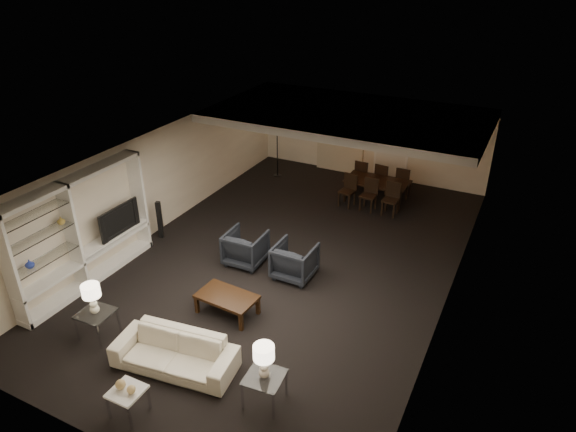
% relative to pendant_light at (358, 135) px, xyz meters
% --- Properties ---
extents(floor, '(11.00, 11.00, 0.00)m').
position_rel_pendant_light_xyz_m(floor, '(-0.30, -3.50, -1.92)').
color(floor, black).
rests_on(floor, ground).
extents(ceiling, '(7.00, 11.00, 0.02)m').
position_rel_pendant_light_xyz_m(ceiling, '(-0.30, -3.50, 0.58)').
color(ceiling, silver).
rests_on(ceiling, ground).
extents(wall_back, '(7.00, 0.02, 2.50)m').
position_rel_pendant_light_xyz_m(wall_back, '(-0.30, 2.00, -0.67)').
color(wall_back, beige).
rests_on(wall_back, ground).
extents(wall_front, '(7.00, 0.02, 2.50)m').
position_rel_pendant_light_xyz_m(wall_front, '(-0.30, -9.00, -0.67)').
color(wall_front, beige).
rests_on(wall_front, ground).
extents(wall_left, '(0.02, 11.00, 2.50)m').
position_rel_pendant_light_xyz_m(wall_left, '(-3.80, -3.50, -0.67)').
color(wall_left, beige).
rests_on(wall_left, ground).
extents(wall_right, '(0.02, 11.00, 2.50)m').
position_rel_pendant_light_xyz_m(wall_right, '(3.20, -3.50, -0.67)').
color(wall_right, beige).
rests_on(wall_right, ground).
extents(ceiling_soffit, '(7.00, 4.00, 0.20)m').
position_rel_pendant_light_xyz_m(ceiling_soffit, '(-0.30, 0.00, 0.48)').
color(ceiling_soffit, silver).
rests_on(ceiling_soffit, ceiling).
extents(curtains, '(1.50, 0.12, 2.40)m').
position_rel_pendant_light_xyz_m(curtains, '(-1.20, 1.92, -0.72)').
color(curtains, beige).
rests_on(curtains, wall_back).
extents(door, '(0.90, 0.05, 2.10)m').
position_rel_pendant_light_xyz_m(door, '(0.40, 1.97, -0.87)').
color(door, silver).
rests_on(door, wall_back).
extents(painting, '(0.95, 0.04, 0.65)m').
position_rel_pendant_light_xyz_m(painting, '(1.80, 1.96, -0.37)').
color(painting, '#142D38').
rests_on(painting, wall_back).
extents(media_unit, '(0.38, 3.40, 2.35)m').
position_rel_pendant_light_xyz_m(media_unit, '(-3.61, -6.10, -0.74)').
color(media_unit, white).
rests_on(media_unit, wall_left).
extents(pendant_light, '(0.52, 0.52, 0.24)m').
position_rel_pendant_light_xyz_m(pendant_light, '(0.00, 0.00, 0.00)').
color(pendant_light, '#D8591E').
rests_on(pendant_light, ceiling_soffit).
extents(sofa, '(2.15, 1.06, 0.60)m').
position_rel_pendant_light_xyz_m(sofa, '(-0.48, -7.34, -1.62)').
color(sofa, beige).
rests_on(sofa, floor).
extents(coffee_table, '(1.17, 0.74, 0.41)m').
position_rel_pendant_light_xyz_m(coffee_table, '(-0.48, -5.74, -1.72)').
color(coffee_table, black).
rests_on(coffee_table, floor).
extents(armchair_left, '(0.84, 0.87, 0.77)m').
position_rel_pendant_light_xyz_m(armchair_left, '(-1.08, -4.04, -1.54)').
color(armchair_left, black).
rests_on(armchair_left, floor).
extents(armchair_right, '(0.82, 0.85, 0.77)m').
position_rel_pendant_light_xyz_m(armchair_right, '(0.12, -4.04, -1.54)').
color(armchair_right, black).
rests_on(armchair_right, floor).
extents(side_table_left, '(0.59, 0.59, 0.53)m').
position_rel_pendant_light_xyz_m(side_table_left, '(-2.18, -7.34, -1.66)').
color(side_table_left, white).
rests_on(side_table_left, floor).
extents(side_table_right, '(0.61, 0.61, 0.53)m').
position_rel_pendant_light_xyz_m(side_table_right, '(1.22, -7.34, -1.66)').
color(side_table_right, silver).
rests_on(side_table_right, floor).
extents(table_lamp_left, '(0.34, 0.34, 0.58)m').
position_rel_pendant_light_xyz_m(table_lamp_left, '(-2.18, -7.34, -1.10)').
color(table_lamp_left, white).
rests_on(table_lamp_left, side_table_left).
extents(table_lamp_right, '(0.36, 0.36, 0.58)m').
position_rel_pendant_light_xyz_m(table_lamp_right, '(1.22, -7.34, -1.10)').
color(table_lamp_right, beige).
rests_on(table_lamp_right, side_table_right).
extents(marble_table, '(0.47, 0.47, 0.47)m').
position_rel_pendant_light_xyz_m(marble_table, '(-0.48, -8.44, -1.68)').
color(marble_table, white).
rests_on(marble_table, floor).
extents(gold_gourd_a, '(0.15, 0.15, 0.15)m').
position_rel_pendant_light_xyz_m(gold_gourd_a, '(-0.58, -8.44, -1.37)').
color(gold_gourd_a, tan).
rests_on(gold_gourd_a, marble_table).
extents(gold_gourd_b, '(0.13, 0.13, 0.13)m').
position_rel_pendant_light_xyz_m(gold_gourd_b, '(-0.38, -8.44, -1.38)').
color(gold_gourd_b, '#DEBB75').
rests_on(gold_gourd_b, marble_table).
extents(television, '(1.11, 0.15, 0.64)m').
position_rel_pendant_light_xyz_m(television, '(-3.58, -5.23, -0.85)').
color(television, black).
rests_on(television, media_unit).
extents(vase_blue, '(0.16, 0.16, 0.17)m').
position_rel_pendant_light_xyz_m(vase_blue, '(-3.61, -7.36, -0.77)').
color(vase_blue, '#263AA8').
rests_on(vase_blue, media_unit).
extents(vase_amber, '(0.15, 0.15, 0.15)m').
position_rel_pendant_light_xyz_m(vase_amber, '(-3.61, -6.52, -0.28)').
color(vase_amber, '#AB8C39').
rests_on(vase_amber, media_unit).
extents(floor_speaker, '(0.13, 0.13, 0.94)m').
position_rel_pendant_light_xyz_m(floor_speaker, '(-3.50, -3.97, -1.45)').
color(floor_speaker, black).
rests_on(floor_speaker, floor).
extents(dining_table, '(1.69, 0.96, 0.59)m').
position_rel_pendant_light_xyz_m(dining_table, '(0.50, 0.31, -1.62)').
color(dining_table, black).
rests_on(dining_table, floor).
extents(chair_nl, '(0.46, 0.46, 0.88)m').
position_rel_pendant_light_xyz_m(chair_nl, '(-0.10, -0.34, -1.48)').
color(chair_nl, black).
rests_on(chair_nl, floor).
extents(chair_nm, '(0.43, 0.43, 0.88)m').
position_rel_pendant_light_xyz_m(chair_nm, '(0.50, -0.34, -1.48)').
color(chair_nm, black).
rests_on(chair_nm, floor).
extents(chair_nr, '(0.42, 0.42, 0.88)m').
position_rel_pendant_light_xyz_m(chair_nr, '(1.10, -0.34, -1.48)').
color(chair_nr, black).
rests_on(chair_nr, floor).
extents(chair_fl, '(0.43, 0.43, 0.88)m').
position_rel_pendant_light_xyz_m(chair_fl, '(-0.10, 0.96, -1.48)').
color(chair_fl, black).
rests_on(chair_fl, floor).
extents(chair_fm, '(0.45, 0.45, 0.88)m').
position_rel_pendant_light_xyz_m(chair_fm, '(0.50, 0.96, -1.48)').
color(chair_fm, black).
rests_on(chair_fm, floor).
extents(chair_fr, '(0.43, 0.43, 0.88)m').
position_rel_pendant_light_xyz_m(chair_fr, '(1.10, 0.96, -1.48)').
color(chair_fr, black).
rests_on(chair_fr, floor).
extents(floor_lamp, '(0.32, 0.32, 1.68)m').
position_rel_pendant_light_xyz_m(floor_lamp, '(-2.76, 0.68, -1.08)').
color(floor_lamp, black).
rests_on(floor_lamp, floor).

